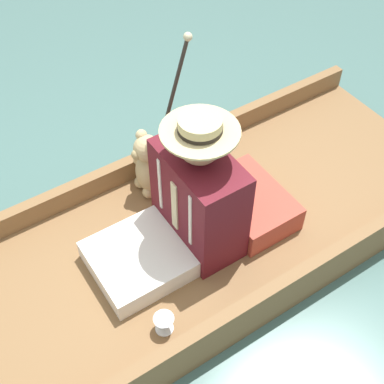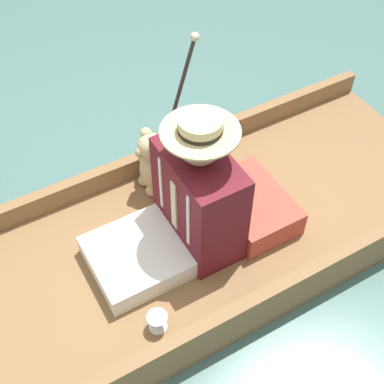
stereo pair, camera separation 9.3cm
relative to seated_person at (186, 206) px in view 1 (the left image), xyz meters
name	(u,v)px [view 1 (the left image)]	position (x,y,z in m)	size (l,w,h in m)	color
ground_plane	(158,268)	(0.03, 0.16, -0.41)	(16.00, 16.00, 0.00)	#476B66
punt_boat	(157,259)	(0.03, 0.16, -0.33)	(1.11, 3.39, 0.26)	brown
seat_cushion	(249,203)	(-0.02, -0.37, -0.20)	(0.48, 0.33, 0.15)	#B24738
seated_person	(186,206)	(0.00, 0.00, 0.00)	(0.47, 0.73, 0.77)	white
teddy_bear	(148,165)	(0.41, -0.02, -0.09)	(0.27, 0.16, 0.39)	tan
wine_glass	(164,322)	(-0.35, 0.34, -0.21)	(0.09, 0.09, 0.09)	silver
walking_cane	(172,99)	(0.48, -0.22, 0.21)	(0.04, 0.28, 0.83)	#2D2823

